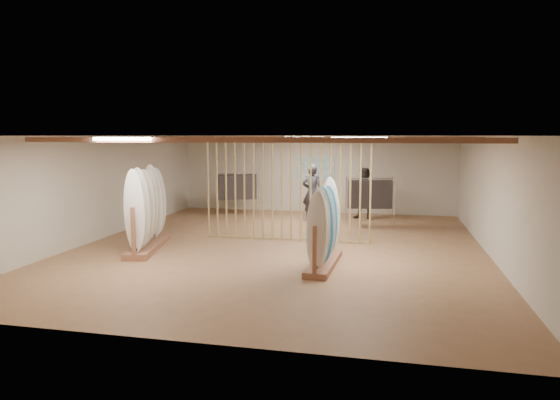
% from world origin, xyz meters
% --- Properties ---
extents(floor, '(12.00, 12.00, 0.00)m').
position_xyz_m(floor, '(0.00, 0.00, 0.00)').
color(floor, '#A1734E').
rests_on(floor, ground).
extents(ceiling, '(12.00, 12.00, 0.00)m').
position_xyz_m(ceiling, '(0.00, 0.00, 2.80)').
color(ceiling, gray).
rests_on(ceiling, ground).
extents(wall_back, '(12.00, 0.00, 12.00)m').
position_xyz_m(wall_back, '(0.00, 6.00, 1.40)').
color(wall_back, beige).
rests_on(wall_back, ground).
extents(wall_front, '(12.00, 0.00, 12.00)m').
position_xyz_m(wall_front, '(0.00, -6.00, 1.40)').
color(wall_front, beige).
rests_on(wall_front, ground).
extents(wall_left, '(0.00, 12.00, 12.00)m').
position_xyz_m(wall_left, '(-5.00, 0.00, 1.40)').
color(wall_left, beige).
rests_on(wall_left, ground).
extents(wall_right, '(0.00, 12.00, 12.00)m').
position_xyz_m(wall_right, '(5.00, 0.00, 1.40)').
color(wall_right, beige).
rests_on(wall_right, ground).
extents(ceiling_slats, '(9.50, 6.12, 0.10)m').
position_xyz_m(ceiling_slats, '(0.00, 0.00, 2.72)').
color(ceiling_slats, '#9C6346').
rests_on(ceiling_slats, ground).
extents(light_panels, '(1.20, 0.35, 0.06)m').
position_xyz_m(light_panels, '(0.00, 0.00, 2.74)').
color(light_panels, white).
rests_on(light_panels, ground).
extents(bamboo_partition, '(4.45, 0.05, 2.78)m').
position_xyz_m(bamboo_partition, '(0.00, 0.80, 1.40)').
color(bamboo_partition, tan).
rests_on(bamboo_partition, ground).
extents(poster, '(1.40, 0.03, 0.90)m').
position_xyz_m(poster, '(0.00, 5.98, 1.60)').
color(poster, '#3892C6').
rests_on(poster, ground).
extents(rack_left, '(1.12, 2.59, 2.04)m').
position_xyz_m(rack_left, '(-3.17, -0.93, 0.70)').
color(rack_left, '#9C6346').
rests_on(rack_left, floor).
extents(rack_right, '(0.58, 2.22, 1.77)m').
position_xyz_m(rack_right, '(1.33, -1.64, 0.61)').
color(rack_right, '#9C6346').
rests_on(rack_right, floor).
extents(clothing_rack_a, '(1.36, 0.88, 1.54)m').
position_xyz_m(clothing_rack_a, '(-2.58, 4.67, 1.00)').
color(clothing_rack_a, silver).
rests_on(clothing_rack_a, floor).
extents(clothing_rack_b, '(1.42, 0.60, 1.54)m').
position_xyz_m(clothing_rack_b, '(2.08, 3.48, 1.00)').
color(clothing_rack_b, silver).
rests_on(clothing_rack_b, floor).
extents(shopper_a, '(0.85, 0.64, 2.13)m').
position_xyz_m(shopper_a, '(0.21, 3.93, 1.07)').
color(shopper_a, '#2C2B34').
rests_on(shopper_a, floor).
extents(shopper_b, '(1.12, 0.98, 1.97)m').
position_xyz_m(shopper_b, '(1.89, 4.68, 0.98)').
color(shopper_b, '#38322C').
rests_on(shopper_b, floor).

